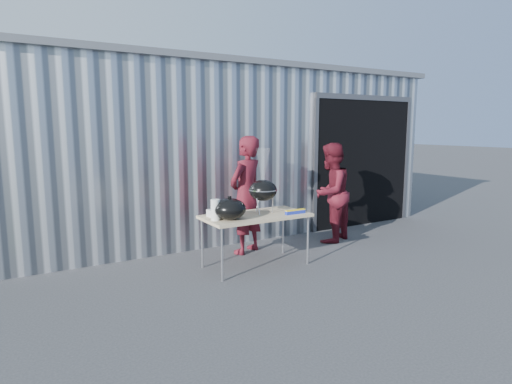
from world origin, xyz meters
TOP-DOWN VIEW (x-y plane):
  - ground at (0.00, 0.00)m, footprint 80.00×80.00m
  - building at (0.92, 4.59)m, footprint 8.20×6.20m
  - folding_table at (0.06, 0.51)m, footprint 1.50×0.75m
  - kettle_grill at (0.21, 0.55)m, footprint 0.41×0.41m
  - grill_lid at (-0.40, 0.41)m, footprint 0.44×0.44m
  - paper_towels at (-0.59, 0.46)m, footprint 0.12×0.12m
  - white_tub at (-0.49, 0.68)m, footprint 0.20×0.15m
  - foil_box at (0.57, 0.26)m, footprint 0.32×0.06m
  - person_cook at (0.28, 1.18)m, footprint 0.79×0.68m
  - person_bystander at (1.87, 1.01)m, footprint 1.02×0.92m

SIDE VIEW (x-z plane):
  - ground at x=0.00m, z-range 0.00..0.00m
  - folding_table at x=0.06m, z-range 0.33..1.08m
  - foil_box at x=0.57m, z-range 0.75..0.81m
  - white_tub at x=-0.49m, z-range 0.75..0.85m
  - person_bystander at x=1.87m, z-range 0.00..1.71m
  - paper_towels at x=-0.59m, z-range 0.75..1.03m
  - grill_lid at x=-0.40m, z-range 0.74..1.05m
  - person_cook at x=0.28m, z-range 0.00..1.84m
  - kettle_grill at x=0.21m, z-range 0.71..1.64m
  - building at x=0.92m, z-range -0.01..3.09m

